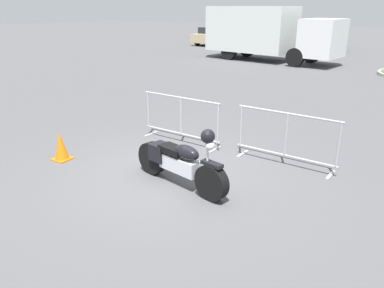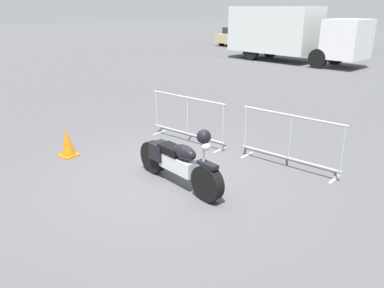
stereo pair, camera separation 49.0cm
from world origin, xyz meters
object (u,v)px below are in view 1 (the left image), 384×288
at_px(crowd_barrier_near, 181,119).
at_px(parked_car_white, 244,37).
at_px(parked_car_black, 323,41).
at_px(box_truck, 265,31).
at_px(parked_car_tan, 214,36).
at_px(motorcycle, 180,162).
at_px(crowd_barrier_far, 286,138).
at_px(traffic_cone, 61,146).
at_px(parked_car_blue, 281,39).

relative_size(crowd_barrier_near, parked_car_white, 0.45).
height_order(crowd_barrier_near, parked_car_black, parked_car_black).
relative_size(crowd_barrier_near, parked_car_black, 0.50).
height_order(box_truck, parked_car_tan, box_truck).
bearing_deg(crowd_barrier_near, parked_car_tan, 117.39).
relative_size(motorcycle, parked_car_black, 0.50).
relative_size(crowd_barrier_near, parked_car_tan, 0.48).
bearing_deg(parked_car_tan, crowd_barrier_far, -139.04).
height_order(crowd_barrier_near, parked_car_tan, parked_car_tan).
relative_size(parked_car_tan, traffic_cone, 7.28).
xyz_separation_m(motorcycle, parked_car_black, (-3.45, 23.02, 0.23)).
height_order(motorcycle, parked_car_tan, parked_car_tan).
height_order(crowd_barrier_far, box_truck, box_truck).
xyz_separation_m(parked_car_tan, parked_car_black, (8.62, 0.23, -0.02)).
xyz_separation_m(parked_car_black, traffic_cone, (0.74, -23.34, -0.39)).
bearing_deg(motorcycle, box_truck, 119.28).
distance_m(motorcycle, parked_car_white, 24.18).
bearing_deg(motorcycle, crowd_barrier_near, 135.26).
bearing_deg(box_truck, motorcycle, -63.59).
height_order(crowd_barrier_near, traffic_cone, crowd_barrier_near).
bearing_deg(motorcycle, parked_car_tan, 129.84).
bearing_deg(box_truck, traffic_cone, -72.99).
bearing_deg(parked_car_white, parked_car_blue, -77.61).
height_order(crowd_barrier_far, parked_car_white, parked_car_white).
bearing_deg(crowd_barrier_near, box_truck, 104.92).
height_order(motorcycle, traffic_cone, motorcycle).
bearing_deg(crowd_barrier_near, motorcycle, -56.67).
bearing_deg(traffic_cone, motorcycle, 6.76).
bearing_deg(parked_car_white, parked_car_tan, 90.20).
xyz_separation_m(crowd_barrier_far, parked_car_white, (-10.43, 20.49, 0.21)).
relative_size(crowd_barrier_far, traffic_cone, 3.52).
xyz_separation_m(parked_car_white, traffic_cone, (6.49, -22.68, -0.47)).
height_order(crowd_barrier_far, parked_car_tan, parked_car_tan).
height_order(motorcycle, crowd_barrier_far, motorcycle).
bearing_deg(crowd_barrier_near, crowd_barrier_far, 0.00).
height_order(box_truck, parked_car_white, box_truck).
distance_m(parked_car_tan, traffic_cone, 24.93).
bearing_deg(traffic_cone, box_truck, 97.95).
bearing_deg(parked_car_tan, parked_car_white, -89.80).
relative_size(crowd_barrier_near, crowd_barrier_far, 1.00).
height_order(crowd_barrier_far, traffic_cone, crowd_barrier_far).
bearing_deg(parked_car_tan, crowd_barrier_near, -144.10).
xyz_separation_m(crowd_barrier_near, box_truck, (-3.74, 14.05, 1.08)).
bearing_deg(parked_car_blue, traffic_cone, -162.51).
relative_size(crowd_barrier_far, parked_car_blue, 0.48).
height_order(motorcycle, crowd_barrier_near, motorcycle).
relative_size(crowd_barrier_far, parked_car_white, 0.45).
relative_size(motorcycle, parked_car_blue, 0.48).
relative_size(motorcycle, crowd_barrier_near, 1.00).
xyz_separation_m(crowd_barrier_near, parked_car_white, (-7.96, 20.49, 0.21)).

